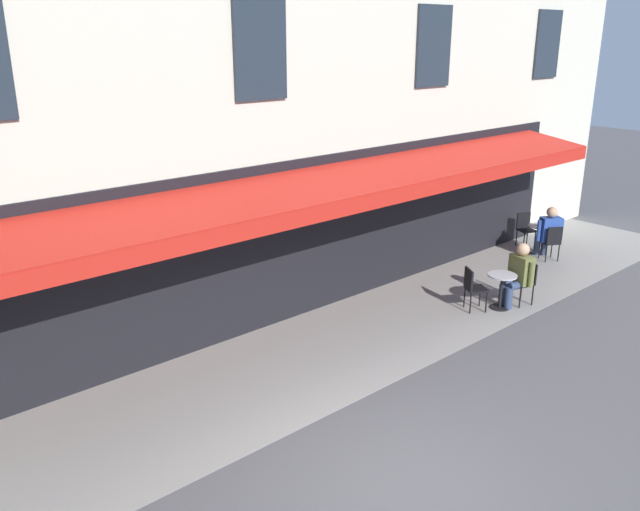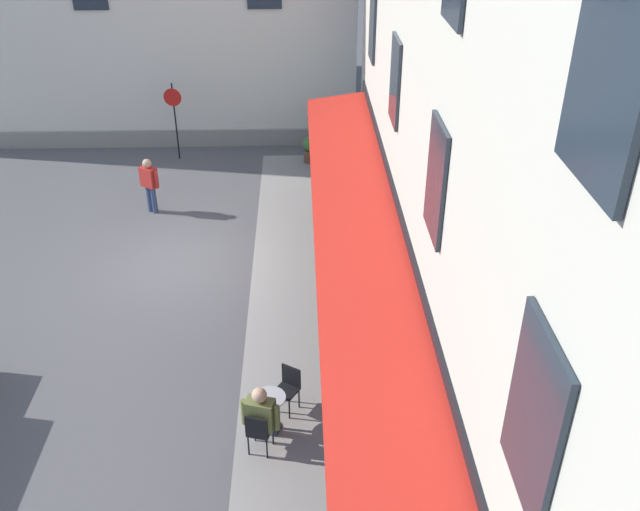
{
  "view_description": "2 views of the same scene",
  "coord_description": "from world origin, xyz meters",
  "views": [
    {
      "loc": [
        5.35,
        4.51,
        5.44
      ],
      "look_at": [
        -2.6,
        -4.46,
        1.38
      ],
      "focal_mm": 36.64,
      "sensor_mm": 36.0,
      "label": 1
    },
    {
      "loc": [
        -15.19,
        -3.05,
        9.34
      ],
      "look_at": [
        -1.75,
        -3.47,
        1.24
      ],
      "focal_mm": 38.99,
      "sensor_mm": 36.0,
      "label": 2
    }
  ],
  "objects": [
    {
      "name": "ground_plane",
      "position": [
        0.0,
        0.0,
        0.0
      ],
      "size": [
        70.0,
        70.0,
        0.0
      ],
      "primitive_type": "plane",
      "color": "#565456"
    },
    {
      "name": "potted_plant_under_sign",
      "position": [
        6.93,
        -3.98,
        0.55
      ],
      "size": [
        0.56,
        0.56,
        0.96
      ],
      "color": "brown",
      "rests_on": "ground_plane"
    },
    {
      "name": "walking_pedestrian_in_red",
      "position": [
        2.95,
        1.25,
        0.96
      ],
      "size": [
        0.49,
        0.57,
        1.65
      ],
      "color": "navy",
      "rests_on": "ground_plane"
    },
    {
      "name": "potted_plant_mid_terrace",
      "position": [
        6.42,
        -3.38,
        0.47
      ],
      "size": [
        0.48,
        0.48,
        0.88
      ],
      "color": "brown",
      "rests_on": "ground_plane"
    },
    {
      "name": "cafe_chair_black_corner_right",
      "position": [
        -6.43,
        -2.25,
        0.55
      ],
      "size": [
        0.49,
        0.49,
        0.91
      ],
      "color": "black",
      "rests_on": "ground_plane"
    },
    {
      "name": "seated_patron_in_olive",
      "position": [
        -6.22,
        -2.31,
        0.72
      ],
      "size": [
        0.65,
        0.69,
        1.36
      ],
      "color": "navy",
      "rests_on": "ground_plane"
    },
    {
      "name": "no_parking_sign",
      "position": [
        6.84,
        1.04,
        1.79
      ],
      "size": [
        0.11,
        0.59,
        2.6
      ],
      "color": "black",
      "rests_on": "ground_plane"
    },
    {
      "name": "cafe_table_near_entrance",
      "position": [
        -5.82,
        -2.43,
        0.49
      ],
      "size": [
        0.6,
        0.6,
        0.75
      ],
      "color": "black",
      "rests_on": "ground_plane"
    },
    {
      "name": "cafe_chair_black_facing_street",
      "position": [
        -5.29,
        -2.77,
        0.55
      ],
      "size": [
        0.55,
        0.55,
        0.91
      ],
      "color": "black",
      "rests_on": "ground_plane"
    },
    {
      "name": "back_alley_steps",
      "position": [
        6.6,
        -4.59,
        0.24
      ],
      "size": [
        2.4,
        1.75,
        0.6
      ],
      "color": "gray",
      "rests_on": "ground_plane"
    },
    {
      "name": "potted_plant_by_steps",
      "position": [
        4.28,
        -4.06,
        0.5
      ],
      "size": [
        0.43,
        0.43,
        1.03
      ],
      "color": "brown",
      "rests_on": "ground_plane"
    },
    {
      "name": "sidewalk_cafe_terrace",
      "position": [
        -3.25,
        -3.4,
        0.0
      ],
      "size": [
        20.5,
        3.2,
        0.01
      ],
      "primitive_type": "cube",
      "color": "gray",
      "rests_on": "ground_plane"
    }
  ]
}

